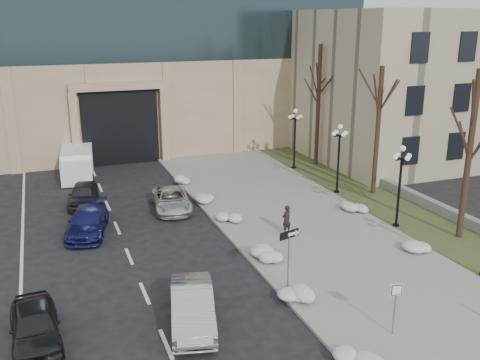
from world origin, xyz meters
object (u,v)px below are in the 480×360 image
object	(u,v)px
pedestrian	(286,220)
box_truck	(77,163)
keep_sign	(396,298)
car_c	(88,222)
car_e	(83,194)
lamppost_c	(339,149)
car_a	(35,325)
car_b	(192,307)
one_way_sign	(292,241)
lamppost_b	(400,175)
lamppost_d	(295,131)
car_d	(171,200)

from	to	relation	value
pedestrian	box_truck	bearing A→B (deg)	-79.04
keep_sign	car_c	bearing A→B (deg)	136.25
car_e	lamppost_c	size ratio (longest dim) A/B	0.86
car_a	car_e	size ratio (longest dim) A/B	1.03
car_b	car_c	xyz separation A→B (m)	(-2.87, 10.84, -0.07)
car_c	pedestrian	bearing A→B (deg)	-8.93
box_truck	lamppost_c	distance (m)	19.30
car_a	car_b	world-z (taller)	car_b
car_b	lamppost_c	bearing A→B (deg)	54.98
car_b	car_a	bearing A→B (deg)	-175.24
one_way_sign	lamppost_b	xyz separation A→B (m)	(8.80, 4.51, 0.72)
lamppost_b	lamppost_d	distance (m)	13.00
one_way_sign	lamppost_c	distance (m)	14.11
car_c	one_way_sign	xyz separation A→B (m)	(7.59, -9.79, 1.67)
car_a	keep_sign	xyz separation A→B (m)	(12.38, -4.30, 0.89)
car_e	lamppost_b	bearing A→B (deg)	-21.68
car_a	car_d	xyz separation A→B (m)	(8.01, 12.11, -0.07)
lamppost_d	lamppost_c	bearing A→B (deg)	-90.00
one_way_sign	lamppost_b	world-z (taller)	lamppost_b
car_c	box_truck	world-z (taller)	box_truck
car_b	one_way_sign	distance (m)	5.10
car_b	car_d	size ratio (longest dim) A/B	0.99
car_d	lamppost_d	xyz separation A→B (m)	(11.18, 5.61, 2.43)
car_a	car_e	xyz separation A→B (m)	(3.02, 14.92, -0.02)
car_a	one_way_sign	distance (m)	10.53
car_b	lamppost_b	world-z (taller)	lamppost_b
box_truck	car_e	bearing A→B (deg)	-85.94
car_d	box_truck	bearing A→B (deg)	123.22
lamppost_c	pedestrian	bearing A→B (deg)	-139.73
pedestrian	lamppost_d	size ratio (longest dim) A/B	0.34
car_c	pedestrian	distance (m)	10.88
pedestrian	car_b	bearing A→B (deg)	22.92
car_e	car_d	bearing A→B (deg)	-18.85
one_way_sign	car_c	bearing A→B (deg)	111.61
car_d	lamppost_c	distance (m)	11.48
car_d	one_way_sign	world-z (taller)	one_way_sign
car_e	lamppost_b	size ratio (longest dim) A/B	0.86
box_truck	lamppost_d	world-z (taller)	lamppost_d
car_d	car_e	world-z (taller)	car_e
car_a	lamppost_d	world-z (taller)	lamppost_d
car_c	car_e	distance (m)	4.93
car_c	box_truck	bearing A→B (deg)	101.41
car_d	lamppost_d	size ratio (longest dim) A/B	0.97
car_a	car_c	distance (m)	10.38
car_e	keep_sign	size ratio (longest dim) A/B	1.87
lamppost_c	lamppost_d	size ratio (longest dim) A/B	1.00
car_d	lamppost_b	xyz separation A→B (m)	(11.18, -7.39, 2.43)
lamppost_c	car_d	bearing A→B (deg)	175.46
car_a	keep_sign	size ratio (longest dim) A/B	1.93
pedestrian	lamppost_d	xyz separation A→B (m)	(6.33, 11.86, 2.15)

